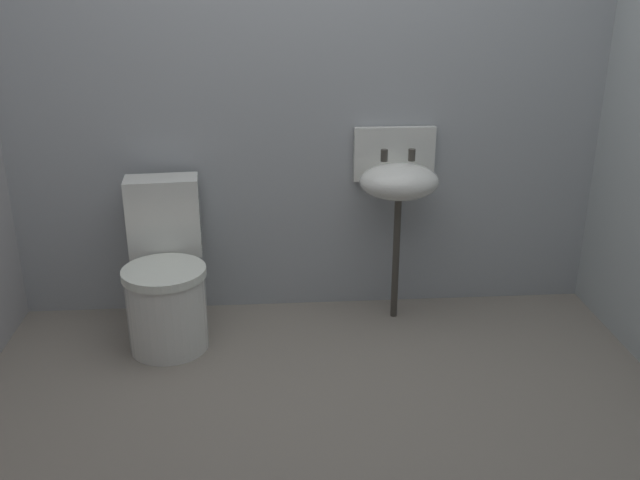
% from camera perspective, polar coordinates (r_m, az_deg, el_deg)
% --- Properties ---
extents(ground_plane, '(3.46, 2.63, 0.08)m').
position_cam_1_polar(ground_plane, '(3.05, 0.40, -15.04)').
color(ground_plane, gray).
extents(wall_back, '(3.46, 0.10, 2.17)m').
position_cam_1_polar(wall_back, '(3.68, -1.03, 10.63)').
color(wall_back, '#A1A7AC').
rests_on(wall_back, ground).
extents(toilet_near_wall, '(0.43, 0.62, 0.78)m').
position_cam_1_polar(toilet_near_wall, '(3.56, -12.28, -3.16)').
color(toilet_near_wall, white).
rests_on(toilet_near_wall, ground).
extents(sink, '(0.42, 0.35, 0.99)m').
position_cam_1_polar(sink, '(3.60, 6.30, 4.89)').
color(sink, '#3D3A33').
rests_on(sink, ground).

